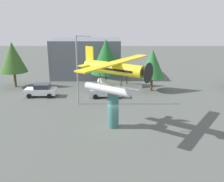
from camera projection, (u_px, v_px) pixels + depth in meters
name	position (u px, v px, depth m)	size (l,w,h in m)	color
ground_plane	(112.00, 127.00, 25.82)	(140.00, 140.00, 0.00)	#515651
display_pedestal	(112.00, 109.00, 25.29)	(1.10, 1.10, 3.79)	#386B66
floatplane_monument	(113.00, 73.00, 24.21)	(7.10, 9.22, 4.00)	silver
car_near_white	(40.00, 90.00, 35.17)	(4.20, 2.02, 1.76)	white
car_mid_silver	(105.00, 91.00, 34.89)	(4.20, 2.02, 1.76)	silver
streetlight_primary	(78.00, 66.00, 31.01)	(1.84, 0.28, 8.47)	gray
storefront_building	(86.00, 58.00, 45.97)	(11.91, 7.31, 6.65)	slate
tree_west	(12.00, 57.00, 38.82)	(4.08, 4.08, 6.88)	brown
tree_east	(105.00, 56.00, 39.32)	(4.70, 4.70, 7.28)	brown
tree_center_back	(151.00, 64.00, 36.98)	(3.61, 3.61, 6.06)	brown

